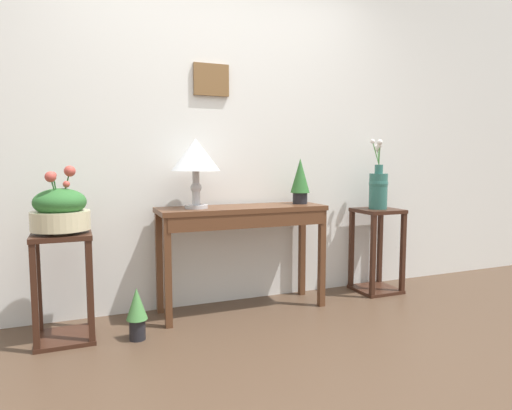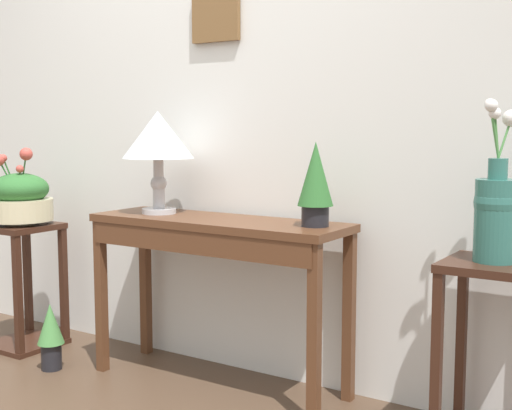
{
  "view_description": "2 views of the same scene",
  "coord_description": "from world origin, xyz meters",
  "px_view_note": "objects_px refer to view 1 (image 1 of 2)",
  "views": [
    {
      "loc": [
        -1.0,
        -1.81,
        1.11
      ],
      "look_at": [
        0.27,
        1.28,
        0.77
      ],
      "focal_mm": 31.33,
      "sensor_mm": 36.0,
      "label": 1
    },
    {
      "loc": [
        1.93,
        -1.25,
        1.18
      ],
      "look_at": [
        0.29,
        1.28,
        0.84
      ],
      "focal_mm": 48.1,
      "sensor_mm": 36.0,
      "label": 2
    }
  ],
  "objects_px": {
    "pedestal_stand_left": "(64,287)",
    "potted_plant_floor": "(137,311)",
    "table_lamp": "(196,157)",
    "planter_bowl_wide_left": "(60,210)",
    "potted_plant_on_console": "(300,179)",
    "flower_vase_tall_right": "(378,186)",
    "pedestal_stand_right": "(377,250)",
    "console_table": "(243,223)"
  },
  "relations": [
    {
      "from": "table_lamp",
      "to": "pedestal_stand_left",
      "type": "relative_size",
      "value": 0.72
    },
    {
      "from": "pedestal_stand_left",
      "to": "table_lamp",
      "type": "bearing_deg",
      "value": 7.59
    },
    {
      "from": "potted_plant_on_console",
      "to": "flower_vase_tall_right",
      "type": "bearing_deg",
      "value": -0.8
    },
    {
      "from": "table_lamp",
      "to": "pedestal_stand_right",
      "type": "xyz_separation_m",
      "value": [
        1.55,
        0.01,
        -0.78
      ]
    },
    {
      "from": "table_lamp",
      "to": "pedestal_stand_left",
      "type": "distance_m",
      "value": 1.18
    },
    {
      "from": "pedestal_stand_right",
      "to": "flower_vase_tall_right",
      "type": "bearing_deg",
      "value": 88.01
    },
    {
      "from": "flower_vase_tall_right",
      "to": "potted_plant_floor",
      "type": "xyz_separation_m",
      "value": [
        -2.01,
        -0.3,
        -0.71
      ]
    },
    {
      "from": "pedestal_stand_right",
      "to": "potted_plant_on_console",
      "type": "bearing_deg",
      "value": 179.13
    },
    {
      "from": "console_table",
      "to": "flower_vase_tall_right",
      "type": "relative_size",
      "value": 2.13
    },
    {
      "from": "console_table",
      "to": "pedestal_stand_left",
      "type": "xyz_separation_m",
      "value": [
        -1.21,
        -0.09,
        -0.32
      ]
    },
    {
      "from": "console_table",
      "to": "flower_vase_tall_right",
      "type": "bearing_deg",
      "value": 1.59
    },
    {
      "from": "potted_plant_on_console",
      "to": "flower_vase_tall_right",
      "type": "xyz_separation_m",
      "value": [
        0.73,
        -0.01,
        -0.07
      ]
    },
    {
      "from": "potted_plant_on_console",
      "to": "potted_plant_floor",
      "type": "bearing_deg",
      "value": -166.59
    },
    {
      "from": "pedestal_stand_left",
      "to": "planter_bowl_wide_left",
      "type": "distance_m",
      "value": 0.47
    },
    {
      "from": "planter_bowl_wide_left",
      "to": "pedestal_stand_right",
      "type": "height_order",
      "value": "planter_bowl_wide_left"
    },
    {
      "from": "table_lamp",
      "to": "potted_plant_on_console",
      "type": "xyz_separation_m",
      "value": [
        0.83,
        0.02,
        -0.16
      ]
    },
    {
      "from": "potted_plant_on_console",
      "to": "pedestal_stand_left",
      "type": "relative_size",
      "value": 0.52
    },
    {
      "from": "planter_bowl_wide_left",
      "to": "flower_vase_tall_right",
      "type": "relative_size",
      "value": 0.71
    },
    {
      "from": "pedestal_stand_left",
      "to": "flower_vase_tall_right",
      "type": "distance_m",
      "value": 2.49
    },
    {
      "from": "potted_plant_floor",
      "to": "console_table",
      "type": "bearing_deg",
      "value": 18.18
    },
    {
      "from": "pedestal_stand_left",
      "to": "potted_plant_floor",
      "type": "bearing_deg",
      "value": -22.43
    },
    {
      "from": "console_table",
      "to": "flower_vase_tall_right",
      "type": "distance_m",
      "value": 1.23
    },
    {
      "from": "pedestal_stand_left",
      "to": "potted_plant_floor",
      "type": "xyz_separation_m",
      "value": [
        0.41,
        -0.17,
        -0.15
      ]
    },
    {
      "from": "table_lamp",
      "to": "flower_vase_tall_right",
      "type": "height_order",
      "value": "flower_vase_tall_right"
    },
    {
      "from": "pedestal_stand_right",
      "to": "flower_vase_tall_right",
      "type": "xyz_separation_m",
      "value": [
        0.0,
        0.0,
        0.54
      ]
    },
    {
      "from": "potted_plant_floor",
      "to": "table_lamp",
      "type": "bearing_deg",
      "value": 31.99
    },
    {
      "from": "potted_plant_floor",
      "to": "pedestal_stand_left",
      "type": "bearing_deg",
      "value": 157.57
    },
    {
      "from": "planter_bowl_wide_left",
      "to": "potted_plant_floor",
      "type": "relative_size",
      "value": 1.23
    },
    {
      "from": "console_table",
      "to": "pedestal_stand_right",
      "type": "height_order",
      "value": "console_table"
    },
    {
      "from": "table_lamp",
      "to": "potted_plant_on_console",
      "type": "distance_m",
      "value": 0.84
    },
    {
      "from": "planter_bowl_wide_left",
      "to": "flower_vase_tall_right",
      "type": "height_order",
      "value": "flower_vase_tall_right"
    },
    {
      "from": "potted_plant_on_console",
      "to": "potted_plant_floor",
      "type": "relative_size",
      "value": 1.06
    },
    {
      "from": "table_lamp",
      "to": "potted_plant_floor",
      "type": "xyz_separation_m",
      "value": [
        -0.46,
        -0.29,
        -0.94
      ]
    },
    {
      "from": "console_table",
      "to": "pedestal_stand_right",
      "type": "distance_m",
      "value": 1.25
    },
    {
      "from": "planter_bowl_wide_left",
      "to": "pedestal_stand_left",
      "type": "bearing_deg",
      "value": 108.48
    },
    {
      "from": "pedestal_stand_left",
      "to": "flower_vase_tall_right",
      "type": "height_order",
      "value": "flower_vase_tall_right"
    },
    {
      "from": "table_lamp",
      "to": "flower_vase_tall_right",
      "type": "relative_size",
      "value": 0.84
    },
    {
      "from": "table_lamp",
      "to": "pedestal_stand_left",
      "type": "xyz_separation_m",
      "value": [
        -0.87,
        -0.12,
        -0.79
      ]
    },
    {
      "from": "pedestal_stand_left",
      "to": "flower_vase_tall_right",
      "type": "bearing_deg",
      "value": 2.99
    },
    {
      "from": "potted_plant_on_console",
      "to": "planter_bowl_wide_left",
      "type": "relative_size",
      "value": 0.86
    },
    {
      "from": "potted_plant_floor",
      "to": "pedestal_stand_right",
      "type": "bearing_deg",
      "value": 8.36
    },
    {
      "from": "potted_plant_on_console",
      "to": "pedestal_stand_right",
      "type": "bearing_deg",
      "value": -0.87
    }
  ]
}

